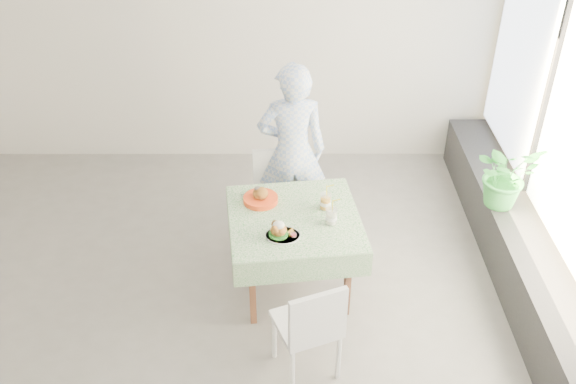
{
  "coord_description": "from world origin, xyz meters",
  "views": [
    {
      "loc": [
        0.81,
        -3.94,
        3.77
      ],
      "look_at": [
        0.81,
        0.28,
        0.95
      ],
      "focal_mm": 40.0,
      "sensor_mm": 36.0,
      "label": 1
    }
  ],
  "objects_px": {
    "cafe_table": "(294,244)",
    "chair_near": "(307,342)",
    "diner": "(292,152)",
    "juice_cup_orange": "(325,202)",
    "potted_plant": "(506,175)",
    "chair_far": "(277,215)",
    "main_dish": "(281,232)"
  },
  "relations": [
    {
      "from": "cafe_table",
      "to": "chair_near",
      "type": "relative_size",
      "value": 1.31
    },
    {
      "from": "diner",
      "to": "juice_cup_orange",
      "type": "bearing_deg",
      "value": 105.05
    },
    {
      "from": "cafe_table",
      "to": "potted_plant",
      "type": "height_order",
      "value": "potted_plant"
    },
    {
      "from": "juice_cup_orange",
      "to": "chair_far",
      "type": "bearing_deg",
      "value": 126.53
    },
    {
      "from": "main_dish",
      "to": "potted_plant",
      "type": "relative_size",
      "value": 0.45
    },
    {
      "from": "cafe_table",
      "to": "chair_far",
      "type": "relative_size",
      "value": 1.33
    },
    {
      "from": "chair_near",
      "to": "diner",
      "type": "bearing_deg",
      "value": 93.23
    },
    {
      "from": "cafe_table",
      "to": "main_dish",
      "type": "height_order",
      "value": "main_dish"
    },
    {
      "from": "cafe_table",
      "to": "chair_far",
      "type": "distance_m",
      "value": 0.72
    },
    {
      "from": "main_dish",
      "to": "potted_plant",
      "type": "bearing_deg",
      "value": 22.32
    },
    {
      "from": "cafe_table",
      "to": "chair_far",
      "type": "xyz_separation_m",
      "value": [
        -0.16,
        0.68,
        -0.19
      ]
    },
    {
      "from": "juice_cup_orange",
      "to": "potted_plant",
      "type": "height_order",
      "value": "potted_plant"
    },
    {
      "from": "cafe_table",
      "to": "juice_cup_orange",
      "type": "relative_size",
      "value": 4.35
    },
    {
      "from": "diner",
      "to": "juice_cup_orange",
      "type": "xyz_separation_m",
      "value": [
        0.27,
        -0.72,
        -0.05
      ]
    },
    {
      "from": "diner",
      "to": "main_dish",
      "type": "bearing_deg",
      "value": 79.79
    },
    {
      "from": "potted_plant",
      "to": "main_dish",
      "type": "bearing_deg",
      "value": -157.68
    },
    {
      "from": "chair_far",
      "to": "potted_plant",
      "type": "xyz_separation_m",
      "value": [
        2.0,
        -0.13,
        0.53
      ]
    },
    {
      "from": "juice_cup_orange",
      "to": "cafe_table",
      "type": "bearing_deg",
      "value": -154.58
    },
    {
      "from": "chair_far",
      "to": "chair_near",
      "type": "xyz_separation_m",
      "value": [
        0.24,
        -1.58,
        0.0
      ]
    },
    {
      "from": "chair_far",
      "to": "diner",
      "type": "xyz_separation_m",
      "value": [
        0.14,
        0.17,
        0.59
      ]
    },
    {
      "from": "chair_near",
      "to": "juice_cup_orange",
      "type": "relative_size",
      "value": 3.33
    },
    {
      "from": "chair_near",
      "to": "juice_cup_orange",
      "type": "bearing_deg",
      "value": 80.69
    },
    {
      "from": "chair_far",
      "to": "juice_cup_orange",
      "type": "distance_m",
      "value": 0.87
    },
    {
      "from": "chair_far",
      "to": "potted_plant",
      "type": "bearing_deg",
      "value": -3.79
    },
    {
      "from": "cafe_table",
      "to": "potted_plant",
      "type": "xyz_separation_m",
      "value": [
        1.84,
        0.54,
        0.34
      ]
    },
    {
      "from": "main_dish",
      "to": "juice_cup_orange",
      "type": "distance_m",
      "value": 0.52
    },
    {
      "from": "chair_far",
      "to": "juice_cup_orange",
      "type": "bearing_deg",
      "value": -53.47
    },
    {
      "from": "cafe_table",
      "to": "chair_near",
      "type": "xyz_separation_m",
      "value": [
        0.09,
        -0.91,
        -0.19
      ]
    },
    {
      "from": "potted_plant",
      "to": "cafe_table",
      "type": "bearing_deg",
      "value": -163.56
    },
    {
      "from": "cafe_table",
      "to": "potted_plant",
      "type": "bearing_deg",
      "value": 16.44
    },
    {
      "from": "cafe_table",
      "to": "chair_far",
      "type": "height_order",
      "value": "chair_far"
    },
    {
      "from": "cafe_table",
      "to": "diner",
      "type": "height_order",
      "value": "diner"
    }
  ]
}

